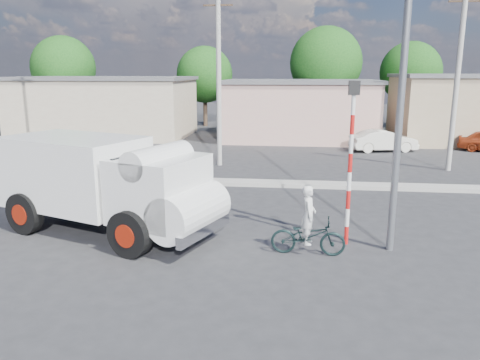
# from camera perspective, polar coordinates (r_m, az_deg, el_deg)

# --- Properties ---
(ground_plane) EXTENTS (120.00, 120.00, 0.00)m
(ground_plane) POSITION_cam_1_polar(r_m,az_deg,el_deg) (11.84, -2.29, -9.69)
(ground_plane) COLOR #2B2B2E
(ground_plane) RESTS_ON ground
(median) EXTENTS (40.00, 0.80, 0.16)m
(median) POSITION_cam_1_polar(r_m,az_deg,el_deg) (19.39, 1.43, -0.35)
(median) COLOR #99968E
(median) RESTS_ON ground
(truck) EXTENTS (7.02, 4.54, 2.73)m
(truck) POSITION_cam_1_polar(r_m,az_deg,el_deg) (13.79, -15.79, -0.27)
(truck) COLOR black
(truck) RESTS_ON ground
(bicycle) EXTENTS (1.91, 0.73, 0.99)m
(bicycle) POSITION_cam_1_polar(r_m,az_deg,el_deg) (12.12, 8.28, -6.76)
(bicycle) COLOR black
(bicycle) RESTS_ON ground
(cyclist) EXTENTS (0.38, 0.57, 1.51)m
(cyclist) POSITION_cam_1_polar(r_m,az_deg,el_deg) (12.03, 8.32, -5.59)
(cyclist) COLOR silver
(cyclist) RESTS_ON ground
(car_cream) EXTENTS (4.05, 2.19, 1.27)m
(car_cream) POSITION_cam_1_polar(r_m,az_deg,el_deg) (28.76, 17.07, 4.61)
(car_cream) COLOR white
(car_cream) RESTS_ON ground
(traffic_pole) EXTENTS (0.28, 0.18, 4.36)m
(traffic_pole) POSITION_cam_1_polar(r_m,az_deg,el_deg) (12.52, 13.37, 3.60)
(traffic_pole) COLOR red
(traffic_pole) RESTS_ON ground
(streetlight) EXTENTS (2.34, 0.22, 9.00)m
(streetlight) POSITION_cam_1_polar(r_m,az_deg,el_deg) (12.22, 18.64, 14.21)
(streetlight) COLOR slate
(streetlight) RESTS_ON ground
(building_row) EXTENTS (37.80, 7.30, 4.44)m
(building_row) POSITION_cam_1_polar(r_m,az_deg,el_deg) (32.87, 5.72, 8.74)
(building_row) COLOR #C1AD91
(building_row) RESTS_ON ground
(tree_row) EXTENTS (34.13, 7.32, 8.10)m
(tree_row) POSITION_cam_1_polar(r_m,az_deg,el_deg) (39.60, 1.01, 13.43)
(tree_row) COLOR #38281E
(tree_row) RESTS_ON ground
(utility_poles) EXTENTS (35.40, 0.24, 8.00)m
(utility_poles) POSITION_cam_1_polar(r_m,az_deg,el_deg) (22.83, 10.78, 11.57)
(utility_poles) COLOR #99968E
(utility_poles) RESTS_ON ground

